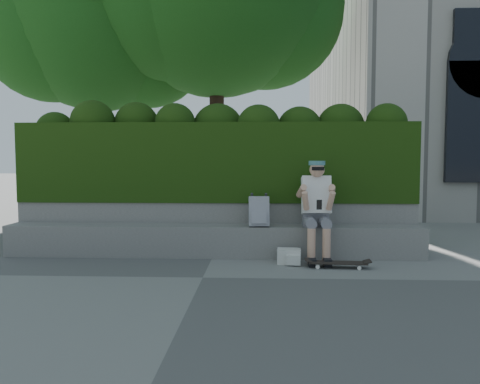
{
  "coord_description": "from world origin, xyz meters",
  "views": [
    {
      "loc": [
        0.68,
        -5.43,
        1.4
      ],
      "look_at": [
        0.4,
        1.0,
        0.95
      ],
      "focal_mm": 35.0,
      "sensor_mm": 36.0,
      "label": 1
    }
  ],
  "objects_px": {
    "person": "(317,206)",
    "backpack_ground": "(289,256)",
    "backpack_plaid": "(259,212)",
    "skateboard": "(338,263)"
  },
  "relations": [
    {
      "from": "person",
      "to": "backpack_ground",
      "type": "xyz_separation_m",
      "value": [
        -0.39,
        -0.28,
        -0.65
      ]
    },
    {
      "from": "person",
      "to": "backpack_ground",
      "type": "distance_m",
      "value": 0.81
    },
    {
      "from": "person",
      "to": "backpack_plaid",
      "type": "relative_size",
      "value": 3.28
    },
    {
      "from": "person",
      "to": "backpack_plaid",
      "type": "bearing_deg",
      "value": 174.19
    },
    {
      "from": "skateboard",
      "to": "backpack_plaid",
      "type": "distance_m",
      "value": 1.32
    },
    {
      "from": "person",
      "to": "skateboard",
      "type": "xyz_separation_m",
      "value": [
        0.22,
        -0.51,
        -0.69
      ]
    },
    {
      "from": "backpack_plaid",
      "to": "person",
      "type": "bearing_deg",
      "value": -8.91
    },
    {
      "from": "person",
      "to": "backpack_ground",
      "type": "bearing_deg",
      "value": -144.88
    },
    {
      "from": "backpack_plaid",
      "to": "backpack_ground",
      "type": "distance_m",
      "value": 0.78
    },
    {
      "from": "backpack_plaid",
      "to": "backpack_ground",
      "type": "bearing_deg",
      "value": -44.59
    }
  ]
}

